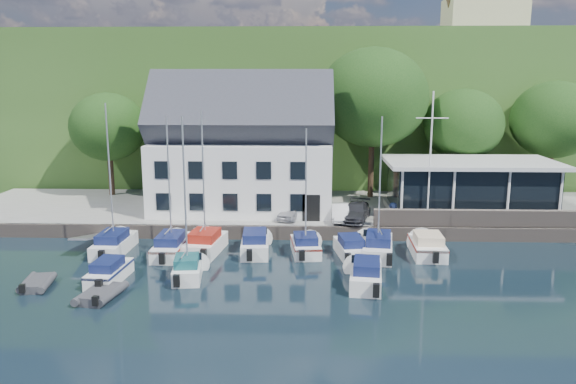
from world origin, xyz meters
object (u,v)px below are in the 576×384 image
Objects in this scene: boat_r1_4 at (306,192)px; boat_r2_3 at (366,272)px; car_dgrey at (356,212)px; boat_r1_3 at (255,241)px; boat_r1_0 at (110,186)px; boat_r1_6 at (380,185)px; club_pavilion at (469,186)px; car_silver at (292,211)px; car_white at (340,212)px; boat_r2_1 at (185,207)px; boat_r1_5 at (351,246)px; car_blue at (411,209)px; boat_r1_1 at (169,187)px; dinghy_0 at (37,282)px; boat_r1_2 at (203,183)px; harbor_building at (243,155)px; dinghy_1 at (101,292)px; boat_r2_0 at (109,270)px; flagpole at (430,158)px; boat_r1_7 at (427,244)px.

boat_r1_4 is 1.37× the size of boat_r2_3.
car_dgrey reaches higher than boat_r1_3.
boat_r1_0 is 17.52m from boat_r1_6.
boat_r1_0 reaches higher than boat_r1_3.
car_silver is at bearing -168.51° from club_pavilion.
car_white is at bearing 101.75° from boat_r2_3.
boat_r1_3 is 7.08m from boat_r2_1.
club_pavilion reaches higher than boat_r1_5.
car_silver is 9.12m from car_blue.
boat_r1_1 is at bearing -177.19° from boat_r1_3.
boat_r1_2 is at bearing 29.64° from dinghy_0.
car_silver is at bearing -39.61° from harbor_building.
car_blue is 0.57× the size of boat_r1_3.
car_silver is at bearing 167.38° from car_blue.
boat_r1_2 is at bearing 157.88° from boat_r2_3.
boat_r2_3 is at bearing -17.27° from boat_r1_0.
boat_r1_3 is 2.13× the size of dinghy_1.
dinghy_0 is at bearing -169.80° from boat_r2_3.
boat_r2_3 reaches higher than boat_r2_0.
boat_r1_4 is at bearing 128.60° from boat_r2_3.
boat_r1_6 is at bearing 14.80° from boat_r2_1.
boat_r1_5 is at bearing 4.35° from boat_r1_2.
boat_r1_0 is (-16.50, -5.28, 2.86)m from car_dgrey.
car_white is 7.68m from flagpole.
boat_r1_1 is at bearing 36.02° from dinghy_0.
boat_r1_7 is (11.35, -0.22, -0.01)m from boat_r1_3.
boat_r1_5 is 11.32m from boat_r2_1.
club_pavilion reaches higher than boat_r2_0.
flagpole is 27.11m from dinghy_0.
boat_r1_2 is 11.48m from dinghy_0.
boat_r1_1 reaches higher than boat_r1_7.
boat_r1_7 is at bearing -36.14° from car_dgrey.
boat_r1_1 is 1.08× the size of boat_r1_4.
car_dgrey is 6.85m from boat_r1_4.
dinghy_0 is at bearing -133.34° from car_dgrey.
car_silver reaches higher than boat_r1_7.
harbor_building is 13.35m from boat_r1_6.
boat_r1_7 is 1.08× the size of boat_r2_0.
boat_r1_6 is at bearing 22.43° from boat_r2_0.
boat_r1_6 is at bearing -129.45° from flagpole.
boat_r1_4 is at bearing 1.89° from boat_r1_0.
car_white is 0.82× the size of car_dgrey.
car_dgrey is 0.71× the size of boat_r1_3.
boat_r1_0 is (-7.68, -8.87, -0.84)m from harbor_building.
car_white is 0.58× the size of boat_r1_3.
boat_r2_3 is (12.26, -5.16, -3.76)m from boat_r1_1.
dinghy_1 is (-19.79, -13.03, -5.42)m from flagpole.
boat_r2_3 is (3.42, -5.58, -3.42)m from boat_r1_4.
dinghy_1 is (-9.73, -13.52, -1.23)m from car_silver.
car_silver is 7.16m from boat_r1_5.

